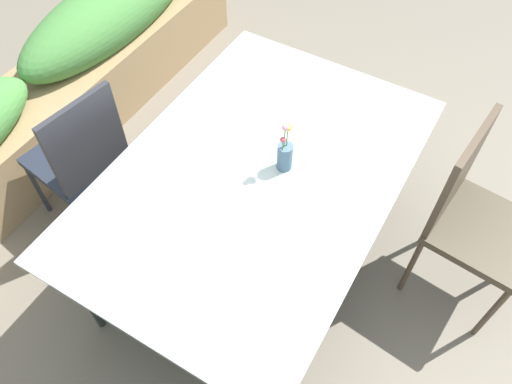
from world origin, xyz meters
TOP-DOWN VIEW (x-y plane):
  - ground_plane at (0.00, 0.00)m, footprint 12.00×12.00m
  - dining_table at (-0.09, 0.01)m, footprint 1.74×1.18m
  - chair_near_right at (0.31, -0.89)m, footprint 0.50×0.50m
  - chair_far_side at (-0.30, 0.93)m, footprint 0.48×0.48m
  - flower_vase at (-0.00, -0.08)m, footprint 0.07×0.07m
  - planter_box at (-0.06, 1.56)m, footprint 3.39×0.53m

SIDE VIEW (x-z plane):
  - ground_plane at x=0.00m, z-range 0.00..0.00m
  - planter_box at x=-0.06m, z-range -0.02..0.74m
  - chair_far_side at x=-0.30m, z-range 0.05..0.98m
  - chair_near_right at x=0.31m, z-range 0.07..1.07m
  - dining_table at x=-0.09m, z-range 0.32..1.03m
  - flower_vase at x=0.00m, z-range 0.67..0.94m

